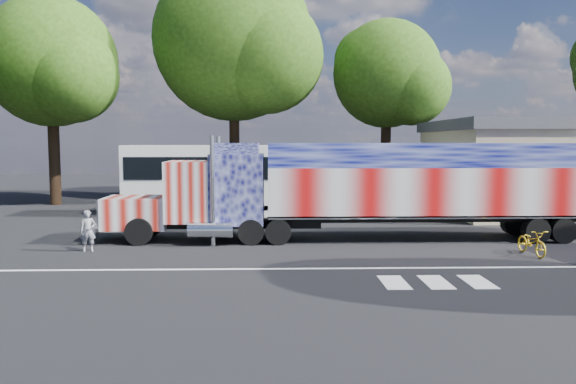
{
  "coord_description": "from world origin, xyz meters",
  "views": [
    {
      "loc": [
        -0.67,
        -20.38,
        3.99
      ],
      "look_at": [
        0.0,
        3.0,
        1.9
      ],
      "focal_mm": 35.0,
      "sensor_mm": 36.0,
      "label": 1
    }
  ],
  "objects_px": {
    "coach_bus": "(245,179)",
    "woman": "(88,231)",
    "semi_truck": "(366,187)",
    "tree_nw_a": "(53,62)",
    "tree_ne_a": "(389,75)",
    "bicycle": "(532,242)",
    "tree_n_mid": "(236,41)"
  },
  "relations": [
    {
      "from": "tree_ne_a",
      "to": "coach_bus",
      "type": "bearing_deg",
      "value": -139.26
    },
    {
      "from": "semi_truck",
      "to": "tree_ne_a",
      "type": "relative_size",
      "value": 1.59
    },
    {
      "from": "tree_nw_a",
      "to": "woman",
      "type": "bearing_deg",
      "value": -65.93
    },
    {
      "from": "bicycle",
      "to": "tree_ne_a",
      "type": "distance_m",
      "value": 21.61
    },
    {
      "from": "tree_n_mid",
      "to": "tree_nw_a",
      "type": "xyz_separation_m",
      "value": [
        -11.29,
        -2.99,
        -1.86
      ]
    },
    {
      "from": "bicycle",
      "to": "semi_truck",
      "type": "bearing_deg",
      "value": 142.11
    },
    {
      "from": "coach_bus",
      "to": "tree_ne_a",
      "type": "bearing_deg",
      "value": 40.74
    },
    {
      "from": "semi_truck",
      "to": "tree_nw_a",
      "type": "relative_size",
      "value": 1.51
    },
    {
      "from": "semi_truck",
      "to": "bicycle",
      "type": "relative_size",
      "value": 11.28
    },
    {
      "from": "semi_truck",
      "to": "tree_n_mid",
      "type": "xyz_separation_m",
      "value": [
        -6.25,
        16.38,
        8.64
      ]
    },
    {
      "from": "bicycle",
      "to": "tree_ne_a",
      "type": "bearing_deg",
      "value": 87.5
    },
    {
      "from": "semi_truck",
      "to": "tree_n_mid",
      "type": "bearing_deg",
      "value": 110.88
    },
    {
      "from": "woman",
      "to": "tree_n_mid",
      "type": "relative_size",
      "value": 0.09
    },
    {
      "from": "woman",
      "to": "tree_nw_a",
      "type": "height_order",
      "value": "tree_nw_a"
    },
    {
      "from": "coach_bus",
      "to": "tree_ne_a",
      "type": "distance_m",
      "value": 14.33
    },
    {
      "from": "coach_bus",
      "to": "bicycle",
      "type": "distance_m",
      "value": 15.89
    },
    {
      "from": "tree_n_mid",
      "to": "coach_bus",
      "type": "bearing_deg",
      "value": -83.39
    },
    {
      "from": "coach_bus",
      "to": "tree_ne_a",
      "type": "xyz_separation_m",
      "value": [
        9.61,
        8.27,
        6.67
      ]
    },
    {
      "from": "semi_truck",
      "to": "coach_bus",
      "type": "distance_m",
      "value": 9.87
    },
    {
      "from": "bicycle",
      "to": "tree_n_mid",
      "type": "xyz_separation_m",
      "value": [
        -11.58,
        19.76,
        10.36
      ]
    },
    {
      "from": "semi_truck",
      "to": "woman",
      "type": "height_order",
      "value": "semi_truck"
    },
    {
      "from": "semi_truck",
      "to": "coach_bus",
      "type": "height_order",
      "value": "semi_truck"
    },
    {
      "from": "woman",
      "to": "bicycle",
      "type": "bearing_deg",
      "value": -24.85
    },
    {
      "from": "bicycle",
      "to": "coach_bus",
      "type": "bearing_deg",
      "value": 126.82
    },
    {
      "from": "semi_truck",
      "to": "coach_bus",
      "type": "relative_size",
      "value": 1.52
    },
    {
      "from": "coach_bus",
      "to": "tree_n_mid",
      "type": "relative_size",
      "value": 0.8
    },
    {
      "from": "bicycle",
      "to": "tree_nw_a",
      "type": "distance_m",
      "value": 29.61
    },
    {
      "from": "tree_nw_a",
      "to": "tree_ne_a",
      "type": "relative_size",
      "value": 1.05
    },
    {
      "from": "coach_bus",
      "to": "woman",
      "type": "xyz_separation_m",
      "value": [
        -5.25,
        -10.54,
        -1.22
      ]
    },
    {
      "from": "tree_n_mid",
      "to": "bicycle",
      "type": "bearing_deg",
      "value": -59.64
    },
    {
      "from": "bicycle",
      "to": "tree_ne_a",
      "type": "relative_size",
      "value": 0.14
    },
    {
      "from": "bicycle",
      "to": "tree_nw_a",
      "type": "xyz_separation_m",
      "value": [
        -22.87,
        16.77,
        8.5
      ]
    }
  ]
}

